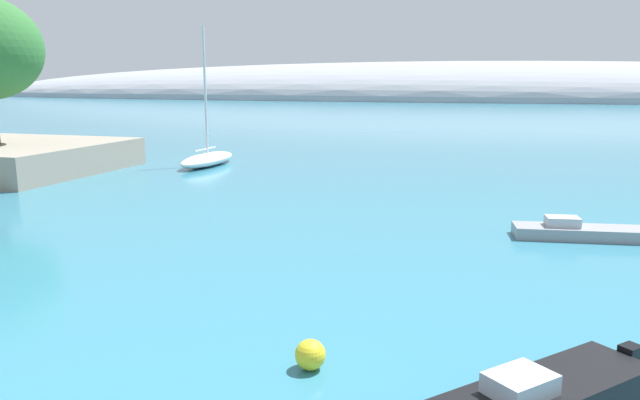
{
  "coord_description": "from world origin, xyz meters",
  "views": [
    {
      "loc": [
        7.83,
        -1.86,
        6.45
      ],
      "look_at": [
        -0.27,
        24.5,
        1.02
      ],
      "focal_mm": 34.2,
      "sensor_mm": 36.0,
      "label": 1
    }
  ],
  "objects_px": {
    "sailboat_white_mid_mooring": "(208,158)",
    "motorboat_black_outer": "(545,396)",
    "motorboat_grey_alongside_breakwater": "(582,232)",
    "mooring_buoy_yellow": "(310,355)"
  },
  "relations": [
    {
      "from": "motorboat_grey_alongside_breakwater",
      "to": "motorboat_black_outer",
      "type": "xyz_separation_m",
      "value": [
        -2.18,
        -14.76,
        0.05
      ]
    },
    {
      "from": "motorboat_grey_alongside_breakwater",
      "to": "motorboat_black_outer",
      "type": "distance_m",
      "value": 14.93
    },
    {
      "from": "mooring_buoy_yellow",
      "to": "motorboat_black_outer",
      "type": "bearing_deg",
      "value": -4.42
    },
    {
      "from": "motorboat_grey_alongside_breakwater",
      "to": "sailboat_white_mid_mooring",
      "type": "bearing_deg",
      "value": -39.87
    },
    {
      "from": "sailboat_white_mid_mooring",
      "to": "motorboat_black_outer",
      "type": "height_order",
      "value": "sailboat_white_mid_mooring"
    },
    {
      "from": "sailboat_white_mid_mooring",
      "to": "motorboat_grey_alongside_breakwater",
      "type": "bearing_deg",
      "value": -120.83
    },
    {
      "from": "motorboat_black_outer",
      "to": "mooring_buoy_yellow",
      "type": "relative_size",
      "value": 6.87
    },
    {
      "from": "sailboat_white_mid_mooring",
      "to": "motorboat_grey_alongside_breakwater",
      "type": "xyz_separation_m",
      "value": [
        25.07,
        -15.29,
        -0.29
      ]
    },
    {
      "from": "sailboat_white_mid_mooring",
      "to": "motorboat_black_outer",
      "type": "bearing_deg",
      "value": -142.16
    },
    {
      "from": "motorboat_grey_alongside_breakwater",
      "to": "mooring_buoy_yellow",
      "type": "bearing_deg",
      "value": 55.03
    }
  ]
}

